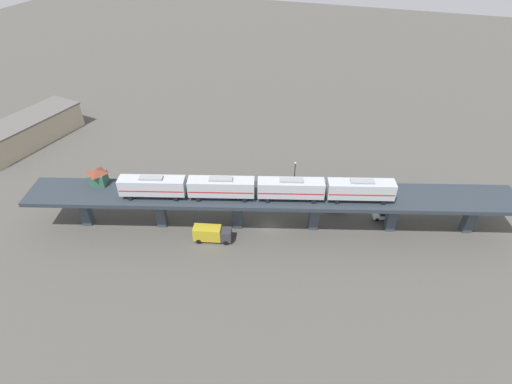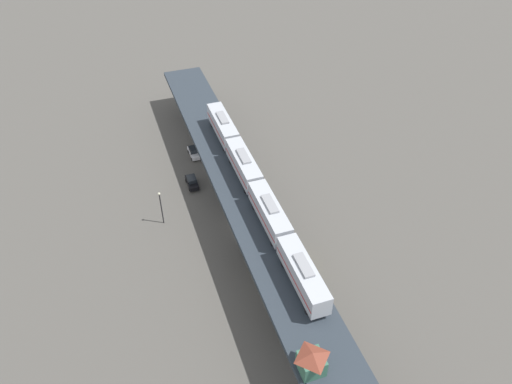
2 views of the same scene
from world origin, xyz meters
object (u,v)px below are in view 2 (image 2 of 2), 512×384
object	(u,v)px
subway_train	(256,187)
signal_hut	(312,361)
street_lamp	(161,205)
street_car_black	(192,182)
street_car_white	(194,152)
delivery_truck	(290,257)

from	to	relation	value
subway_train	signal_hut	distance (m)	30.67
street_lamp	street_car_black	bearing A→B (deg)	-113.48
street_car_white	delivery_truck	xyz separation A→B (m)	(-17.00, 30.61, 0.82)
street_car_white	subway_train	bearing A→B (deg)	116.81
street_car_black	street_lamp	size ratio (longest dim) A/B	0.68
street_car_white	street_car_black	bearing A→B (deg)	90.88
signal_hut	delivery_truck	xyz separation A→B (m)	(-0.00, -23.14, -8.15)
street_car_black	street_lamp	bearing A→B (deg)	66.52
street_car_white	street_lamp	bearing A→B (deg)	77.88
signal_hut	street_car_white	distance (m)	57.08
subway_train	signal_hut	size ratio (longest dim) A/B	12.09
signal_hut	street_lamp	xyz separation A→B (m)	(21.28, -33.83, -5.80)
street_car_black	street_car_white	bearing A→B (deg)	-89.12
subway_train	street_lamp	bearing A→B (deg)	-12.54
delivery_truck	subway_train	bearing A→B (deg)	-54.16
street_car_white	street_car_black	size ratio (longest dim) A/B	1.00
subway_train	street_car_white	size ratio (longest dim) A/B	10.23
signal_hut	street_car_white	bearing A→B (deg)	-72.44
signal_hut	street_lamp	distance (m)	40.38
street_car_white	signal_hut	bearing A→B (deg)	107.56
delivery_truck	street_lamp	distance (m)	23.93
delivery_truck	street_car_white	bearing A→B (deg)	-60.94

